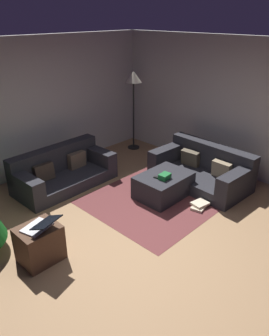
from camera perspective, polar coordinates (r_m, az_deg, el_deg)
The scene contains 13 objects.
ground_plane at distance 4.75m, azimuth 0.08°, elevation -13.19°, with size 6.40×6.40×0.00m, color #93704C.
rear_partition at distance 6.53m, azimuth -20.34°, elevation 9.08°, with size 6.40×0.12×2.60m, color #BCB7B2.
corner_partition at distance 6.57m, azimuth 19.83°, elevation 9.24°, with size 0.12×6.40×2.60m, color #B5B0AB.
couch_left at distance 6.30m, azimuth -12.42°, elevation -0.58°, with size 1.87×0.91×0.70m.
couch_right at distance 6.35m, azimuth 11.75°, elevation -0.27°, with size 1.06×1.84×0.71m.
ottoman at distance 5.82m, azimuth 5.04°, elevation -2.99°, with size 0.95×0.68×0.41m, color #26262B.
gift_box at distance 5.58m, azimuth 5.25°, elevation -1.45°, with size 0.20×0.14×0.09m, color #19662D.
tv_remote at distance 5.60m, azimuth 4.10°, elevation -1.71°, with size 0.05×0.16×0.02m, color black.
side_table at distance 4.54m, azimuth -16.11°, elevation -12.47°, with size 0.52×0.44×0.50m, color #4C3323.
laptop at distance 4.32m, azimuth -15.96°, elevation -9.52°, with size 0.45×0.51×0.19m.
book_stack at distance 5.64m, azimuth 11.20°, elevation -6.34°, with size 0.35×0.27×0.08m.
corner_lamp at distance 7.53m, azimuth -0.17°, elevation 14.46°, with size 0.36×0.36×1.80m.
area_rug at distance 5.92m, azimuth 4.96°, elevation -4.71°, with size 2.60×2.00×0.01m, color brown.
Camera 1 is at (-2.66, -2.59, 2.96)m, focal length 35.23 mm.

